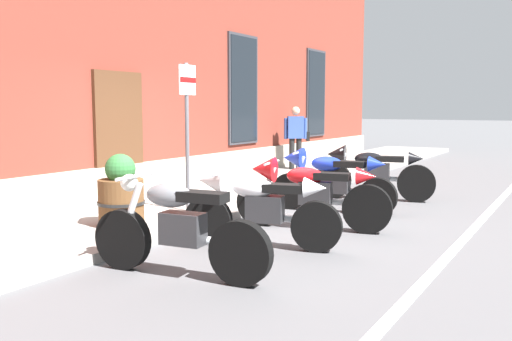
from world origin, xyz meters
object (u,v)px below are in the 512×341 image
at_px(motorcycle_black_sport, 370,170).
at_px(motorcycle_red_sport, 306,190).
at_px(motorcycle_grey_naked, 177,228).
at_px(barrel_planter, 121,195).
at_px(motorcycle_blue_sport, 328,177).
at_px(pedestrian_blue_top, 296,135).
at_px(motorcycle_white_sport, 255,203).
at_px(parking_sign, 187,116).

bearing_deg(motorcycle_black_sport, motorcycle_red_sport, -178.73).
relative_size(motorcycle_grey_naked, barrel_planter, 2.08).
xyz_separation_m(motorcycle_red_sport, motorcycle_blue_sport, (1.30, 0.24, 0.02)).
relative_size(motorcycle_black_sport, barrel_planter, 2.22).
relative_size(motorcycle_blue_sport, motorcycle_black_sport, 0.97).
relative_size(motorcycle_black_sport, pedestrian_blue_top, 1.35).
bearing_deg(motorcycle_grey_naked, motorcycle_blue_sport, 1.38).
bearing_deg(motorcycle_black_sport, pedestrian_blue_top, 46.10).
bearing_deg(motorcycle_grey_naked, motorcycle_black_sport, -0.92).
relative_size(motorcycle_grey_naked, motorcycle_black_sport, 0.94).
xyz_separation_m(motorcycle_white_sport, barrel_planter, (-0.33, 1.88, -0.01)).
bearing_deg(parking_sign, pedestrian_blue_top, 11.16).
xyz_separation_m(motorcycle_grey_naked, motorcycle_red_sport, (2.64, -0.15, 0.05)).
height_order(motorcycle_white_sport, parking_sign, parking_sign).
height_order(motorcycle_red_sport, parking_sign, parking_sign).
xyz_separation_m(pedestrian_blue_top, barrel_planter, (-7.22, -1.05, -0.48)).
height_order(motorcycle_grey_naked, motorcycle_red_sport, motorcycle_grey_naked).
height_order(motorcycle_white_sport, motorcycle_blue_sport, motorcycle_blue_sport).
xyz_separation_m(motorcycle_black_sport, parking_sign, (-3.08, 1.78, 1.02)).
height_order(motorcycle_white_sport, pedestrian_blue_top, pedestrian_blue_top).
xyz_separation_m(motorcycle_red_sport, pedestrian_blue_top, (5.64, 3.01, 0.46)).
height_order(motorcycle_grey_naked, barrel_planter, barrel_planter).
height_order(motorcycle_red_sport, motorcycle_blue_sport, motorcycle_blue_sport).
height_order(motorcycle_white_sport, barrel_planter, barrel_planter).
bearing_deg(barrel_planter, pedestrian_blue_top, 8.31).
bearing_deg(motorcycle_blue_sport, pedestrian_blue_top, 32.55).
xyz_separation_m(motorcycle_red_sport, motorcycle_black_sport, (2.80, 0.06, 0.00)).
height_order(motorcycle_black_sport, pedestrian_blue_top, pedestrian_blue_top).
bearing_deg(motorcycle_red_sport, motorcycle_blue_sport, 10.63).
relative_size(motorcycle_grey_naked, motorcycle_blue_sport, 0.96).
distance_m(motorcycle_blue_sport, barrel_planter, 3.35).
distance_m(motorcycle_blue_sport, motorcycle_black_sport, 1.51).
bearing_deg(pedestrian_blue_top, motorcycle_grey_naked, -160.91).
distance_m(motorcycle_black_sport, barrel_planter, 4.77).
distance_m(pedestrian_blue_top, barrel_planter, 7.31).
relative_size(motorcycle_grey_naked, parking_sign, 0.90).
relative_size(motorcycle_white_sport, motorcycle_blue_sport, 0.93).
bearing_deg(barrel_planter, motorcycle_red_sport, -51.25).
bearing_deg(pedestrian_blue_top, motorcycle_red_sport, -151.88).
xyz_separation_m(motorcycle_blue_sport, motorcycle_black_sport, (1.50, -0.18, -0.02)).
distance_m(motorcycle_grey_naked, motorcycle_white_sport, 1.39).
relative_size(motorcycle_blue_sport, barrel_planter, 2.16).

